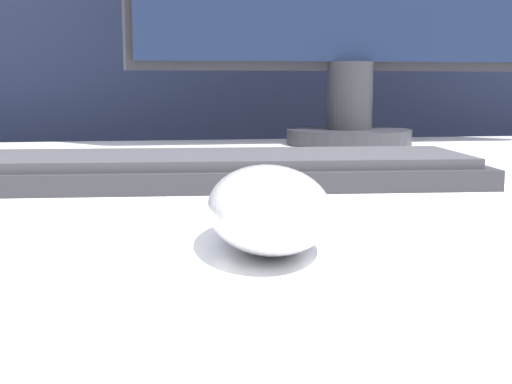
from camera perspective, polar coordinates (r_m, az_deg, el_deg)
partition_panel at (r=1.18m, az=-6.03°, el=0.80°), size 5.00×0.03×1.27m
computer_mouse_near at (r=0.35m, az=1.00°, el=-1.22°), size 0.07×0.13×0.04m
keyboard at (r=0.58m, az=-2.67°, el=1.82°), size 0.42×0.16×0.02m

